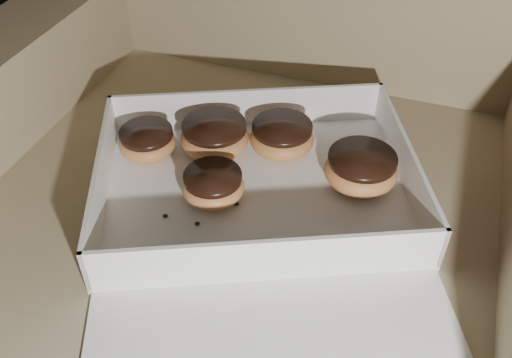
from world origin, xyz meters
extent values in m
cube|color=tan|center=(0.85, 0.69, 0.23)|extent=(0.79, 0.79, 0.46)
cube|color=tan|center=(0.42, 0.69, 0.31)|extent=(0.13, 0.79, 0.61)
cube|color=white|center=(0.87, 0.65, 0.46)|extent=(0.54, 0.48, 0.01)
cube|color=white|center=(0.80, 0.79, 0.50)|extent=(0.41, 0.19, 0.07)
cube|color=white|center=(0.93, 0.50, 0.50)|extent=(0.41, 0.19, 0.07)
cube|color=white|center=(0.67, 0.56, 0.50)|extent=(0.14, 0.31, 0.07)
cube|color=white|center=(1.06, 0.74, 0.50)|extent=(0.14, 0.31, 0.07)
cube|color=#C9516F|center=(1.07, 0.74, 0.50)|extent=(0.14, 0.30, 0.06)
cube|color=white|center=(0.97, 0.41, 0.46)|extent=(0.47, 0.35, 0.01)
ellipsoid|color=#D08648|center=(0.68, 0.67, 0.49)|extent=(0.09, 0.09, 0.04)
cylinder|color=black|center=(0.68, 0.67, 0.51)|extent=(0.08, 0.08, 0.01)
ellipsoid|color=#D08648|center=(1.01, 0.71, 0.49)|extent=(0.11, 0.11, 0.05)
cylinder|color=black|center=(1.01, 0.71, 0.52)|extent=(0.10, 0.10, 0.01)
ellipsoid|color=#D08648|center=(0.81, 0.61, 0.49)|extent=(0.09, 0.09, 0.04)
cylinder|color=black|center=(0.81, 0.61, 0.51)|extent=(0.08, 0.08, 0.01)
ellipsoid|color=#D08648|center=(0.87, 0.75, 0.49)|extent=(0.10, 0.10, 0.05)
cylinder|color=black|center=(0.87, 0.75, 0.51)|extent=(0.09, 0.09, 0.01)
ellipsoid|color=#D08648|center=(0.78, 0.71, 0.49)|extent=(0.11, 0.11, 0.05)
cylinder|color=black|center=(0.78, 0.71, 0.52)|extent=(0.10, 0.10, 0.01)
ellipsoid|color=black|center=(0.85, 0.61, 0.47)|extent=(0.01, 0.01, 0.00)
ellipsoid|color=black|center=(0.83, 0.47, 0.47)|extent=(0.01, 0.01, 0.00)
ellipsoid|color=black|center=(0.77, 0.55, 0.47)|extent=(0.01, 0.01, 0.00)
ellipsoid|color=black|center=(0.81, 0.55, 0.47)|extent=(0.01, 0.01, 0.00)
camera|label=1|loc=(1.07, 0.07, 1.03)|focal=40.00mm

